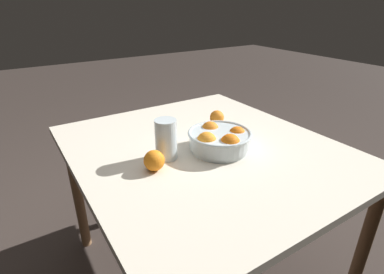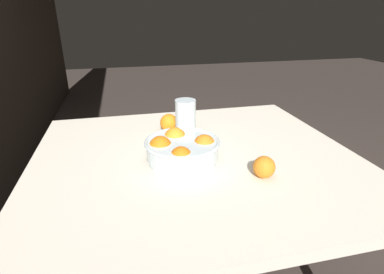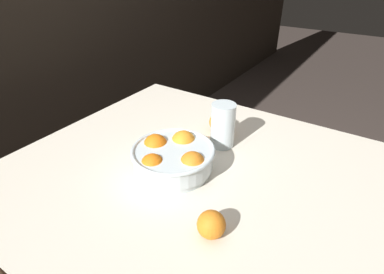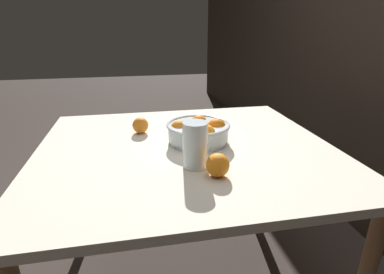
{
  "view_description": "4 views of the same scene",
  "coord_description": "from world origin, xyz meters",
  "px_view_note": "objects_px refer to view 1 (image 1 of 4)",
  "views": [
    {
      "loc": [
        0.64,
        0.9,
        1.26
      ],
      "look_at": [
        0.06,
        -0.01,
        0.76
      ],
      "focal_mm": 28.0,
      "sensor_mm": 36.0,
      "label": 1
    },
    {
      "loc": [
        -0.92,
        0.23,
        1.19
      ],
      "look_at": [
        0.04,
        0.01,
        0.76
      ],
      "focal_mm": 28.0,
      "sensor_mm": 36.0,
      "label": 2
    },
    {
      "loc": [
        -0.62,
        -0.4,
        1.28
      ],
      "look_at": [
        0.05,
        0.04,
        0.79
      ],
      "focal_mm": 28.0,
      "sensor_mm": 36.0,
      "label": 3
    },
    {
      "loc": [
        1.06,
        -0.18,
        1.16
      ],
      "look_at": [
        0.06,
        0.01,
        0.77
      ],
      "focal_mm": 28.0,
      "sensor_mm": 36.0,
      "label": 4
    }
  ],
  "objects_px": {
    "fruit_bowl": "(220,140)",
    "juice_glass": "(167,141)",
    "orange_loose_front": "(154,161)",
    "orange_loose_near_bowl": "(217,117)"
  },
  "relations": [
    {
      "from": "fruit_bowl",
      "to": "juice_glass",
      "type": "height_order",
      "value": "juice_glass"
    },
    {
      "from": "juice_glass",
      "to": "orange_loose_front",
      "type": "xyz_separation_m",
      "value": [
        0.08,
        0.05,
        -0.03
      ]
    },
    {
      "from": "orange_loose_near_bowl",
      "to": "juice_glass",
      "type": "bearing_deg",
      "value": 25.25
    },
    {
      "from": "juice_glass",
      "to": "orange_loose_near_bowl",
      "type": "bearing_deg",
      "value": -154.75
    },
    {
      "from": "orange_loose_near_bowl",
      "to": "fruit_bowl",
      "type": "bearing_deg",
      "value": 55.12
    },
    {
      "from": "juice_glass",
      "to": "orange_loose_near_bowl",
      "type": "relative_size",
      "value": 2.26
    },
    {
      "from": "fruit_bowl",
      "to": "orange_loose_near_bowl",
      "type": "height_order",
      "value": "fruit_bowl"
    },
    {
      "from": "juice_glass",
      "to": "orange_loose_near_bowl",
      "type": "height_order",
      "value": "juice_glass"
    },
    {
      "from": "orange_loose_front",
      "to": "fruit_bowl",
      "type": "bearing_deg",
      "value": 179.54
    },
    {
      "from": "juice_glass",
      "to": "orange_loose_near_bowl",
      "type": "xyz_separation_m",
      "value": [
        -0.36,
        -0.17,
        -0.04
      ]
    }
  ]
}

